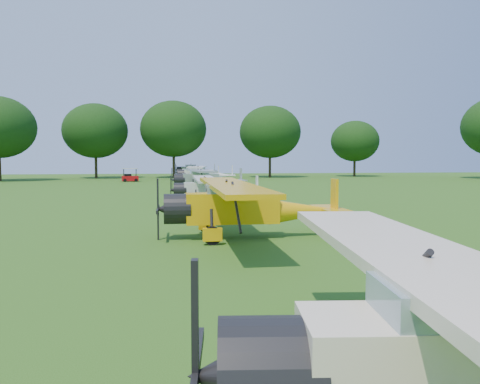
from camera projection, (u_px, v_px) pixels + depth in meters
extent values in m
plane|color=#275014|center=(225.00, 222.00, 23.06)|extent=(160.00, 160.00, 0.00)
cylinder|color=#302412|center=(354.00, 166.00, 84.65)|extent=(0.44, 0.44, 3.70)
ellipsoid|color=black|center=(355.00, 141.00, 84.33)|extent=(8.63, 8.63, 7.34)
cylinder|color=#302412|center=(270.00, 164.00, 80.46)|extent=(0.44, 0.44, 4.51)
ellipsoid|color=black|center=(270.00, 132.00, 80.07)|extent=(10.52, 10.52, 8.94)
cylinder|color=#302412|center=(174.00, 164.00, 78.56)|extent=(0.44, 0.44, 4.74)
ellipsoid|color=black|center=(173.00, 129.00, 78.16)|extent=(11.05, 11.05, 9.39)
cylinder|color=#302412|center=(96.00, 165.00, 76.53)|extent=(0.44, 0.44, 4.49)
ellipsoid|color=black|center=(95.00, 131.00, 76.15)|extent=(10.47, 10.47, 8.90)
cube|color=#F6E6CB|center=(478.00, 372.00, 4.38)|extent=(3.42, 1.36, 1.09)
cube|color=#8CA5B2|center=(469.00, 313.00, 4.34)|extent=(1.76, 1.14, 0.57)
cylinder|color=black|center=(269.00, 375.00, 4.32)|extent=(1.05, 1.18, 1.08)
cube|color=black|center=(195.00, 376.00, 4.30)|extent=(0.08, 0.13, 2.18)
cube|color=#F6E6CB|center=(470.00, 285.00, 4.32)|extent=(2.77, 11.12, 0.15)
cube|color=#E7AA09|center=(232.00, 208.00, 18.30)|extent=(3.61, 1.09, 1.18)
cone|color=#E7AA09|center=(307.00, 211.00, 18.74)|extent=(3.16, 1.03, 1.01)
cube|color=#8CA5B2|center=(229.00, 192.00, 18.24)|extent=(1.81, 1.04, 0.62)
cylinder|color=black|center=(177.00, 209.00, 17.99)|extent=(1.02, 1.17, 1.17)
cube|color=black|center=(158.00, 209.00, 17.89)|extent=(0.07, 0.14, 2.36)
cube|color=#E7AA09|center=(229.00, 185.00, 18.22)|extent=(1.69, 11.93, 0.16)
cube|color=#E7AA09|center=(334.00, 197.00, 18.86)|extent=(0.12, 0.62, 1.46)
cube|color=#E7AA09|center=(332.00, 209.00, 18.88)|extent=(0.97, 3.15, 0.10)
cylinder|color=black|center=(212.00, 236.00, 16.84)|extent=(0.68, 0.18, 0.68)
cylinder|color=black|center=(207.00, 225.00, 19.62)|extent=(0.68, 0.18, 0.68)
cylinder|color=black|center=(337.00, 232.00, 18.97)|extent=(0.27, 0.09, 0.27)
cube|color=silver|center=(206.00, 190.00, 32.12)|extent=(3.06, 0.95, 1.00)
cone|color=silver|center=(243.00, 191.00, 32.47)|extent=(2.68, 0.89, 0.86)
cube|color=#8CA5B2|center=(205.00, 182.00, 32.07)|extent=(1.53, 0.90, 0.52)
cylinder|color=black|center=(180.00, 190.00, 31.88)|extent=(0.87, 1.00, 0.99)
cube|color=black|center=(171.00, 190.00, 31.80)|extent=(0.06, 0.11, 2.00)
cube|color=silver|center=(205.00, 179.00, 32.05)|extent=(1.53, 10.10, 0.13)
cube|color=silver|center=(257.00, 185.00, 32.56)|extent=(0.10, 0.52, 1.24)
cube|color=silver|center=(256.00, 191.00, 32.58)|extent=(0.85, 2.67, 0.09)
cylinder|color=black|center=(196.00, 202.00, 30.89)|extent=(0.57, 0.16, 0.57)
cylinder|color=black|center=(195.00, 199.00, 33.24)|extent=(0.57, 0.16, 0.57)
cylinder|color=black|center=(258.00, 202.00, 32.66)|extent=(0.23, 0.08, 0.23)
cube|color=silver|center=(201.00, 179.00, 45.25)|extent=(3.55, 1.33, 1.14)
cone|color=silver|center=(230.00, 181.00, 45.94)|extent=(3.11, 1.23, 0.98)
cube|color=#8CA5B2|center=(199.00, 173.00, 45.18)|extent=(1.82, 1.14, 0.60)
cylinder|color=black|center=(179.00, 180.00, 44.77)|extent=(1.07, 1.21, 1.13)
cube|color=black|center=(172.00, 180.00, 44.61)|extent=(0.08, 0.14, 2.28)
cube|color=silver|center=(199.00, 171.00, 45.16)|extent=(2.56, 11.59, 0.15)
cube|color=silver|center=(241.00, 175.00, 46.15)|extent=(0.16, 0.60, 1.41)
cube|color=silver|center=(240.00, 180.00, 46.16)|extent=(1.18, 3.11, 0.10)
cylinder|color=black|center=(194.00, 189.00, 43.79)|extent=(0.66, 0.23, 0.65)
cylinder|color=black|center=(190.00, 187.00, 46.42)|extent=(0.66, 0.23, 0.65)
cylinder|color=black|center=(242.00, 189.00, 46.27)|extent=(0.27, 0.11, 0.26)
cube|color=silver|center=(199.00, 174.00, 58.99)|extent=(3.72, 1.47, 1.19)
cone|color=silver|center=(223.00, 176.00, 59.12)|extent=(3.26, 1.36, 1.02)
cube|color=#8CA5B2|center=(198.00, 169.00, 58.94)|extent=(1.92, 1.23, 0.62)
cylinder|color=black|center=(182.00, 174.00, 58.91)|extent=(1.14, 1.28, 1.18)
cube|color=black|center=(176.00, 174.00, 58.88)|extent=(0.08, 0.14, 2.38)
cube|color=silver|center=(198.00, 167.00, 58.92)|extent=(2.95, 12.11, 0.16)
cube|color=silver|center=(232.00, 171.00, 59.12)|extent=(0.18, 0.63, 1.47)
cube|color=silver|center=(231.00, 175.00, 59.15)|extent=(1.30, 3.26, 0.10)
cylinder|color=black|center=(191.00, 182.00, 57.60)|extent=(0.70, 0.25, 0.68)
cylinder|color=black|center=(193.00, 181.00, 60.43)|extent=(0.70, 0.25, 0.68)
cylinder|color=black|center=(233.00, 183.00, 59.22)|extent=(0.28, 0.12, 0.27)
cube|color=silver|center=(193.00, 172.00, 71.47)|extent=(3.38, 1.21, 1.09)
cone|color=silver|center=(212.00, 173.00, 71.70)|extent=(2.96, 1.13, 0.93)
cube|color=#8CA5B2|center=(193.00, 169.00, 71.43)|extent=(1.72, 1.07, 0.57)
cylinder|color=black|center=(180.00, 172.00, 71.32)|extent=(1.01, 1.14, 1.08)
cube|color=black|center=(176.00, 172.00, 71.27)|extent=(0.07, 0.13, 2.18)
cube|color=silver|center=(193.00, 167.00, 71.41)|extent=(2.26, 11.08, 0.15)
cube|color=silver|center=(218.00, 170.00, 71.75)|extent=(0.14, 0.58, 1.35)
cube|color=silver|center=(218.00, 173.00, 71.77)|extent=(1.08, 2.96, 0.09)
cylinder|color=black|center=(188.00, 178.00, 70.17)|extent=(0.63, 0.21, 0.62)
cylinder|color=black|center=(188.00, 177.00, 72.75)|extent=(0.63, 0.21, 0.62)
cylinder|color=black|center=(219.00, 179.00, 71.85)|extent=(0.25, 0.10, 0.25)
cube|color=silver|center=(192.00, 170.00, 85.17)|extent=(3.69, 1.33, 1.19)
cone|color=silver|center=(208.00, 171.00, 85.41)|extent=(3.23, 1.24, 1.02)
cube|color=#8CA5B2|center=(191.00, 166.00, 85.12)|extent=(1.88, 1.17, 0.62)
cylinder|color=black|center=(180.00, 170.00, 85.01)|extent=(1.10, 1.25, 1.18)
cube|color=black|center=(176.00, 170.00, 84.95)|extent=(0.08, 0.14, 2.38)
cube|color=silver|center=(191.00, 165.00, 85.10)|extent=(2.50, 12.09, 0.16)
cube|color=silver|center=(215.00, 168.00, 85.46)|extent=(0.16, 0.63, 1.47)
cube|color=silver|center=(214.00, 170.00, 85.48)|extent=(1.19, 3.23, 0.10)
cylinder|color=black|center=(186.00, 175.00, 83.75)|extent=(0.69, 0.23, 0.68)
cylinder|color=black|center=(187.00, 174.00, 86.57)|extent=(0.69, 0.23, 0.68)
cylinder|color=black|center=(215.00, 175.00, 85.57)|extent=(0.28, 0.11, 0.27)
cube|color=#B80D10|center=(130.00, 178.00, 64.74)|extent=(2.37, 1.56, 0.70)
cube|color=black|center=(128.00, 176.00, 64.62)|extent=(1.07, 1.24, 0.45)
cube|color=silver|center=(130.00, 169.00, 64.65)|extent=(2.29, 1.64, 0.08)
cylinder|color=black|center=(125.00, 180.00, 63.94)|extent=(0.46, 0.21, 0.44)
cylinder|color=black|center=(124.00, 180.00, 65.11)|extent=(0.46, 0.21, 0.44)
cylinder|color=black|center=(136.00, 180.00, 64.41)|extent=(0.46, 0.21, 0.44)
cylinder|color=black|center=(135.00, 180.00, 65.58)|extent=(0.46, 0.21, 0.44)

